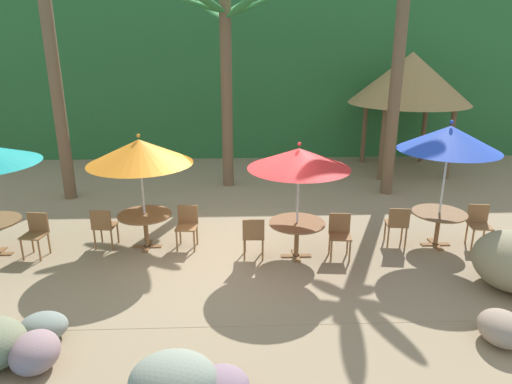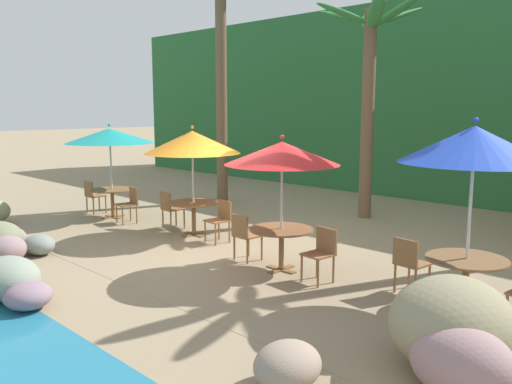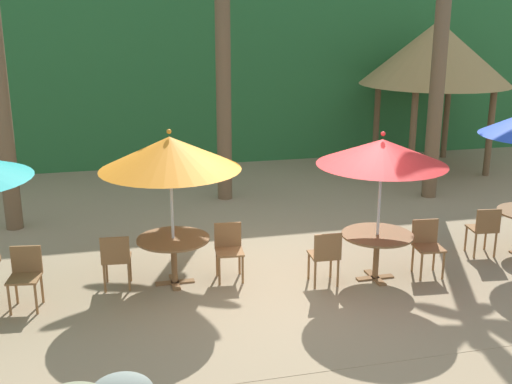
% 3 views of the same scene
% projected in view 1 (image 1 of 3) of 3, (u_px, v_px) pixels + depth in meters
% --- Properties ---
extents(ground_plane, '(120.00, 120.00, 0.00)m').
position_uv_depth(ground_plane, '(234.00, 251.00, 9.41)').
color(ground_plane, '#937F60').
extents(terrace_deck, '(18.00, 5.20, 0.01)m').
position_uv_depth(terrace_deck, '(234.00, 251.00, 9.41)').
color(terrace_deck, '#937F60').
rests_on(terrace_deck, ground).
extents(foliage_backdrop, '(28.00, 2.40, 6.00)m').
position_uv_depth(foliage_backdrop, '(234.00, 72.00, 16.99)').
color(foliage_backdrop, '#286633').
rests_on(foliage_backdrop, ground).
extents(rock_seawall, '(13.45, 3.64, 1.01)m').
position_uv_depth(rock_seawall, '(198.00, 315.00, 6.61)').
color(rock_seawall, gray).
rests_on(rock_seawall, ground).
extents(chair_teal_seaward, '(0.48, 0.48, 0.87)m').
position_uv_depth(chair_teal_seaward, '(36.00, 231.00, 9.10)').
color(chair_teal_seaward, olive).
rests_on(chair_teal_seaward, ground).
extents(umbrella_orange, '(2.08, 2.08, 2.40)m').
position_uv_depth(umbrella_orange, '(140.00, 152.00, 8.96)').
color(umbrella_orange, silver).
rests_on(umbrella_orange, ground).
extents(dining_table_orange, '(1.10, 1.10, 0.74)m').
position_uv_depth(dining_table_orange, '(145.00, 220.00, 9.41)').
color(dining_table_orange, brown).
rests_on(dining_table_orange, ground).
extents(chair_orange_seaward, '(0.45, 0.46, 0.87)m').
position_uv_depth(chair_orange_seaward, '(187.00, 223.00, 9.49)').
color(chair_orange_seaward, olive).
rests_on(chair_orange_seaward, ground).
extents(chair_orange_inland, '(0.46, 0.47, 0.87)m').
position_uv_depth(chair_orange_inland, '(103.00, 225.00, 9.40)').
color(chair_orange_inland, olive).
rests_on(chair_orange_inland, ground).
extents(umbrella_red, '(1.94, 1.94, 2.33)m').
position_uv_depth(umbrella_red, '(299.00, 158.00, 8.54)').
color(umbrella_red, silver).
rests_on(umbrella_red, ground).
extents(dining_table_red, '(1.10, 1.10, 0.74)m').
position_uv_depth(dining_table_red, '(297.00, 228.00, 8.99)').
color(dining_table_red, brown).
rests_on(dining_table_red, ground).
extents(chair_red_seaward, '(0.46, 0.47, 0.87)m').
position_uv_depth(chair_red_seaward, '(340.00, 232.00, 9.06)').
color(chair_red_seaward, olive).
rests_on(chair_red_seaward, ground).
extents(chair_red_inland, '(0.44, 0.45, 0.87)m').
position_uv_depth(chair_red_inland, '(254.00, 235.00, 8.94)').
color(chair_red_inland, olive).
rests_on(chair_red_inland, ground).
extents(umbrella_blue, '(1.98, 1.98, 2.65)m').
position_uv_depth(umbrella_blue, '(450.00, 138.00, 8.97)').
color(umbrella_blue, silver).
rests_on(umbrella_blue, ground).
extents(dining_table_blue, '(1.10, 1.10, 0.74)m').
position_uv_depth(dining_table_blue, '(439.00, 218.00, 9.50)').
color(dining_table_blue, brown).
rests_on(dining_table_blue, ground).
extents(chair_blue_seaward, '(0.47, 0.48, 0.87)m').
position_uv_depth(chair_blue_seaward, '(479.00, 222.00, 9.55)').
color(chair_blue_seaward, olive).
rests_on(chair_blue_seaward, ground).
extents(chair_blue_inland, '(0.47, 0.48, 0.87)m').
position_uv_depth(chair_blue_inland, '(397.00, 223.00, 9.51)').
color(chair_blue_inland, olive).
rests_on(chair_blue_inland, ground).
extents(palm_tree_nearest, '(3.74, 3.45, 7.21)m').
position_uv_depth(palm_tree_nearest, '(45.00, 10.00, 11.08)').
color(palm_tree_nearest, brown).
rests_on(palm_tree_nearest, ground).
extents(palm_tree_second, '(2.84, 2.60, 5.30)m').
position_uv_depth(palm_tree_second, '(226.00, 61.00, 12.59)').
color(palm_tree_second, brown).
rests_on(palm_tree_second, ground).
extents(palm_tree_third, '(2.84, 2.88, 6.40)m').
position_uv_depth(palm_tree_third, '(401.00, 32.00, 11.64)').
color(palm_tree_third, brown).
rests_on(palm_tree_third, ground).
extents(palapa_hut, '(3.81, 3.81, 3.77)m').
position_uv_depth(palapa_hut, '(411.00, 78.00, 14.36)').
color(palapa_hut, brown).
rests_on(palapa_hut, ground).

